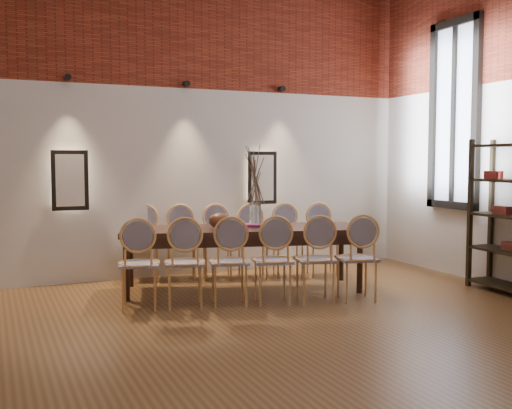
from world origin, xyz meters
name	(u,v)px	position (x,y,z in m)	size (l,w,h in m)	color
floor	(293,352)	(0.00, 0.00, -0.01)	(7.00, 7.00, 0.02)	brown
wall_back	(169,126)	(0.00, 3.55, 2.00)	(7.00, 0.10, 4.00)	silver
brick_band_back	(170,29)	(0.00, 3.48, 3.25)	(7.00, 0.02, 1.50)	maroon
niche_left	(70,180)	(-1.30, 3.45, 1.30)	(0.36, 0.06, 0.66)	#FFEAC6
niche_right	(261,178)	(1.30, 3.45, 1.30)	(0.36, 0.06, 0.66)	#FFEAC6
spot_fixture_left	(68,77)	(-1.30, 3.42, 2.55)	(0.08, 0.08, 0.10)	black
spot_fixture_mid	(186,84)	(0.20, 3.42, 2.55)	(0.08, 0.08, 0.10)	black
spot_fixture_right	(282,89)	(1.60, 3.42, 2.55)	(0.08, 0.08, 0.10)	black
window_glass	(455,115)	(3.46, 2.00, 2.15)	(0.02, 0.78, 2.38)	silver
window_frame	(454,115)	(3.44, 2.00, 2.15)	(0.08, 0.90, 2.50)	black
window_mullion	(454,115)	(3.44, 2.00, 2.15)	(0.06, 0.06, 2.40)	black
dining_table	(242,259)	(0.52, 2.30, 0.38)	(2.83, 0.91, 0.75)	#331B14
chair_near_a	(139,264)	(-0.81, 1.91, 0.47)	(0.44, 0.44, 0.94)	#E9AF68
chair_near_b	(185,263)	(-0.35, 1.78, 0.47)	(0.44, 0.44, 0.94)	#E9AF68
chair_near_c	(229,261)	(0.10, 1.66, 0.47)	(0.44, 0.44, 0.94)	#E9AF68
chair_near_d	(273,260)	(0.56, 1.53, 0.47)	(0.44, 0.44, 0.94)	#E9AF68
chair_near_e	(315,259)	(1.01, 1.41, 0.47)	(0.44, 0.44, 0.94)	#E9AF68
chair_near_f	(357,258)	(1.46, 1.28, 0.47)	(0.44, 0.44, 0.94)	#E9AF68
chair_far_a	(144,244)	(-0.41, 3.33, 0.47)	(0.44, 0.44, 0.94)	#E9AF68
chair_far_b	(181,243)	(0.04, 3.20, 0.47)	(0.44, 0.44, 0.94)	#E9AF68
chair_far_c	(217,243)	(0.49, 3.07, 0.47)	(0.44, 0.44, 0.94)	#E9AF68
chair_far_d	(253,242)	(0.95, 2.95, 0.47)	(0.44, 0.44, 0.94)	#E9AF68
chair_far_e	(288,241)	(1.40, 2.82, 0.47)	(0.44, 0.44, 0.94)	#E9AF68
chair_far_f	(322,241)	(1.86, 2.70, 0.47)	(0.44, 0.44, 0.94)	#E9AF68
vase	(255,215)	(0.67, 2.26, 0.90)	(0.14, 0.14, 0.30)	silver
dried_branches	(255,177)	(0.67, 2.26, 1.35)	(0.50, 0.50, 0.70)	brown
bowl	(219,221)	(0.24, 2.33, 0.84)	(0.24, 0.24, 0.18)	brown
book	(251,225)	(0.66, 2.34, 0.77)	(0.26, 0.18, 0.03)	#951D62
shelving_rack	(509,216)	(3.28, 0.88, 0.90)	(0.38, 1.00, 1.80)	black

